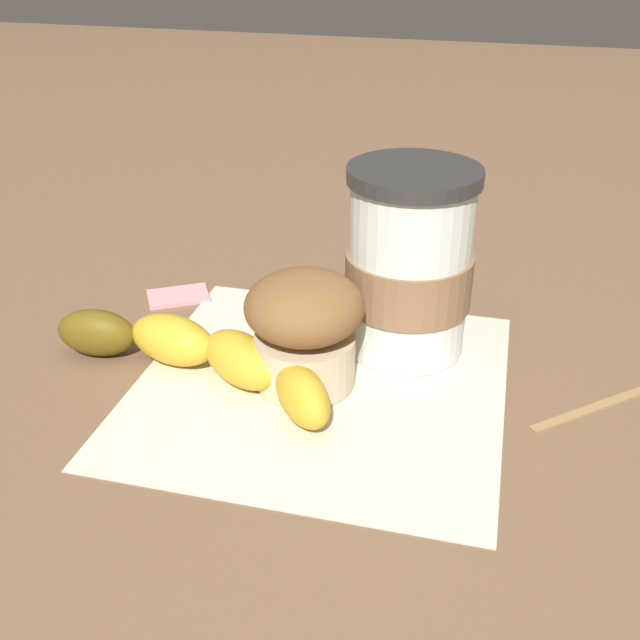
{
  "coord_description": "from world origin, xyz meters",
  "views": [
    {
      "loc": [
        0.41,
        0.11,
        0.29
      ],
      "look_at": [
        0.0,
        0.0,
        0.05
      ],
      "focal_mm": 42.0,
      "sensor_mm": 36.0,
      "label": 1
    }
  ],
  "objects_px": {
    "banana": "(200,354)",
    "sugar_packet": "(178,294)",
    "coffee_cup": "(409,265)",
    "muffin": "(303,330)"
  },
  "relations": [
    {
      "from": "coffee_cup",
      "to": "sugar_packet",
      "type": "relative_size",
      "value": 2.74
    },
    {
      "from": "muffin",
      "to": "banana",
      "type": "distance_m",
      "value": 0.08
    },
    {
      "from": "muffin",
      "to": "banana",
      "type": "bearing_deg",
      "value": -83.2
    },
    {
      "from": "coffee_cup",
      "to": "muffin",
      "type": "distance_m",
      "value": 0.09
    },
    {
      "from": "coffee_cup",
      "to": "banana",
      "type": "distance_m",
      "value": 0.16
    },
    {
      "from": "banana",
      "to": "sugar_packet",
      "type": "distance_m",
      "value": 0.13
    },
    {
      "from": "banana",
      "to": "sugar_packet",
      "type": "xyz_separation_m",
      "value": [
        -0.11,
        -0.07,
        -0.02
      ]
    },
    {
      "from": "muffin",
      "to": "sugar_packet",
      "type": "distance_m",
      "value": 0.18
    },
    {
      "from": "muffin",
      "to": "sugar_packet",
      "type": "xyz_separation_m",
      "value": [
        -0.1,
        -0.14,
        -0.04
      ]
    },
    {
      "from": "coffee_cup",
      "to": "sugar_packet",
      "type": "bearing_deg",
      "value": -98.35
    }
  ]
}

